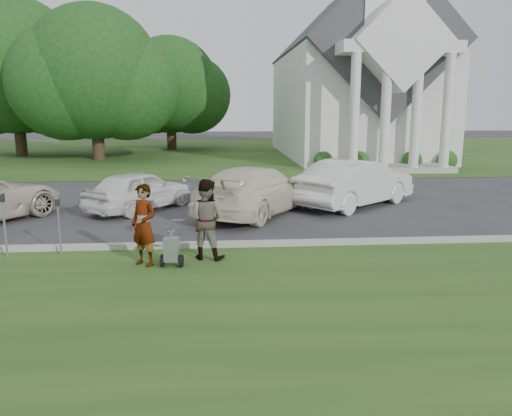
{
  "coord_description": "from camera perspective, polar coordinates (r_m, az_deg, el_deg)",
  "views": [
    {
      "loc": [
        -0.25,
        -11.2,
        3.36
      ],
      "look_at": [
        0.6,
        0.0,
        1.08
      ],
      "focal_mm": 35.0,
      "sensor_mm": 36.0,
      "label": 1
    }
  ],
  "objects": [
    {
      "name": "parking_meter_near",
      "position": [
        12.23,
        -21.63,
        -1.21
      ],
      "size": [
        0.1,
        0.09,
        1.35
      ],
      "color": "#999BA1",
      "rests_on": "ground"
    },
    {
      "name": "tree_far",
      "position": [
        38.79,
        -25.91,
        13.79
      ],
      "size": [
        11.64,
        9.2,
        10.73
      ],
      "color": "#332316",
      "rests_on": "ground"
    },
    {
      "name": "curb",
      "position": [
        12.2,
        -3.02,
        -4.18
      ],
      "size": [
        80.0,
        0.18,
        0.15
      ],
      "primitive_type": "cube",
      "color": "#9E9E93",
      "rests_on": "ground"
    },
    {
      "name": "church_lawn",
      "position": [
        38.35,
        -3.97,
        6.41
      ],
      "size": [
        80.0,
        30.0,
        0.01
      ],
      "primitive_type": "cube",
      "color": "#214B19",
      "rests_on": "ground"
    },
    {
      "name": "car_b",
      "position": [
        16.9,
        -13.2,
        1.98
      ],
      "size": [
        3.59,
        4.08,
        1.33
      ],
      "primitive_type": "imported",
      "rotation": [
        0.0,
        0.0,
        2.51
      ],
      "color": "white",
      "rests_on": "ground"
    },
    {
      "name": "car_d",
      "position": [
        17.5,
        11.34,
        2.84
      ],
      "size": [
        4.85,
        4.45,
        1.61
      ],
      "primitive_type": "imported",
      "rotation": [
        0.0,
        0.0,
        2.27
      ],
      "color": "silver",
      "rests_on": "ground"
    },
    {
      "name": "grass_strip",
      "position": [
        8.86,
        -2.45,
        -10.8
      ],
      "size": [
        80.0,
        7.0,
        0.01
      ],
      "primitive_type": "cube",
      "color": "#214B19",
      "rests_on": "ground"
    },
    {
      "name": "person_left",
      "position": [
        10.87,
        -12.7,
        -2.0
      ],
      "size": [
        0.77,
        0.72,
        1.77
      ],
      "primitive_type": "imported",
      "rotation": [
        0.0,
        0.0,
        -0.62
      ],
      "color": "#999999",
      "rests_on": "ground"
    },
    {
      "name": "ground",
      "position": [
        11.7,
        -2.95,
        -5.26
      ],
      "size": [
        120.0,
        120.0,
        0.0
      ],
      "primitive_type": "plane",
      "color": "#333335",
      "rests_on": "ground"
    },
    {
      "name": "parking_meter_far",
      "position": [
        12.41,
        -26.88,
        -0.97
      ],
      "size": [
        0.11,
        0.1,
        1.52
      ],
      "color": "#999BA1",
      "rests_on": "ground"
    },
    {
      "name": "person_right",
      "position": [
        11.15,
        -5.78,
        -1.35
      ],
      "size": [
        1.05,
        0.93,
        1.8
      ],
      "primitive_type": "imported",
      "rotation": [
        0.0,
        0.0,
        2.81
      ],
      "color": "#999999",
      "rests_on": "ground"
    },
    {
      "name": "tree_left",
      "position": [
        34.13,
        -18.02,
        13.85
      ],
      "size": [
        10.63,
        8.4,
        9.71
      ],
      "color": "#332316",
      "rests_on": "ground"
    },
    {
      "name": "striping_cart",
      "position": [
        10.8,
        -9.62,
        -4.77
      ],
      "size": [
        0.5,
        0.96,
        0.87
      ],
      "rotation": [
        0.0,
        0.0,
        -0.1
      ],
      "color": "black",
      "rests_on": "ground"
    },
    {
      "name": "tree_back",
      "position": [
        41.38,
        -9.81,
        13.19
      ],
      "size": [
        9.61,
        7.6,
        8.89
      ],
      "color": "#332316",
      "rests_on": "ground"
    },
    {
      "name": "car_c",
      "position": [
        15.86,
        -0.07,
        2.04
      ],
      "size": [
        4.61,
        5.61,
        1.53
      ],
      "primitive_type": "imported",
      "rotation": [
        0.0,
        0.0,
        2.58
      ],
      "color": "#EDE7C9",
      "rests_on": "ground"
    },
    {
      "name": "church",
      "position": [
        35.63,
        11.13,
        15.4
      ],
      "size": [
        9.19,
        19.0,
        24.1
      ],
      "color": "white",
      "rests_on": "ground"
    }
  ]
}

